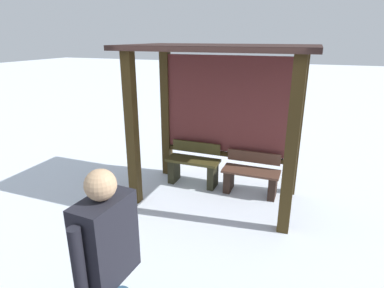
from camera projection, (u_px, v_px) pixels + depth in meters
name	position (u px, v px, depth m)	size (l,w,h in m)	color
ground_plane	(215.00, 196.00, 5.45)	(60.00, 60.00, 0.00)	white
bus_shelter	(222.00, 91.00, 5.06)	(2.84, 1.70, 2.50)	#392A11
bench_left_inside	(193.00, 166.00, 5.82)	(0.97, 0.38, 0.78)	#423C1C
bench_center_inside	(251.00, 176.00, 5.47)	(0.97, 0.41, 0.72)	brown
person_walking	(108.00, 256.00, 2.39)	(0.49, 0.67, 1.75)	#22222B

